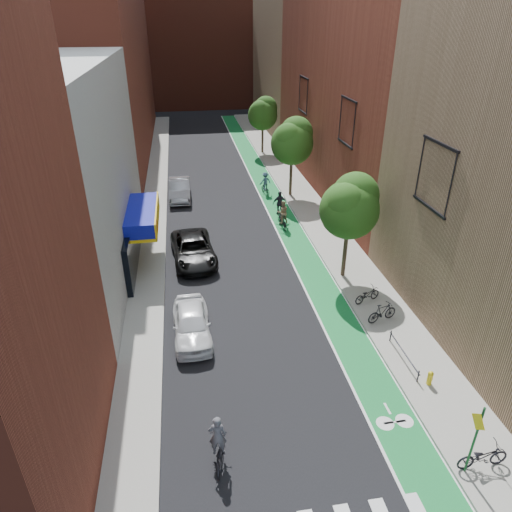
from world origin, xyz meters
name	(u,v)px	position (x,y,z in m)	size (l,w,h in m)	color
ground	(289,416)	(0.00, 0.00, 0.00)	(160.00, 160.00, 0.00)	black
bike_lane	(268,189)	(4.00, 26.00, 0.01)	(2.00, 68.00, 0.01)	#136E2E
sidewalk_left	(156,195)	(-6.00, 26.00, 0.07)	(2.00, 68.00, 0.15)	gray
sidewalk_right	(295,187)	(6.50, 26.00, 0.07)	(3.00, 68.00, 0.15)	gray
building_left_white	(49,175)	(-11.00, 14.00, 6.00)	(8.00, 20.00, 12.00)	silver
building_left_far_red	(101,47)	(-11.00, 42.00, 11.00)	(8.00, 36.00, 22.00)	maroon
building_right_mid_red	(366,56)	(12.00, 26.00, 11.00)	(8.00, 28.00, 22.00)	maroon
building_right_far_tan	(295,58)	(12.00, 50.00, 9.00)	(8.00, 20.00, 18.00)	#8C6B4C
building_far_closure	(195,41)	(0.00, 72.00, 10.00)	(30.00, 14.00, 20.00)	maroon
tree_near	(350,205)	(5.65, 10.02, 4.66)	(3.40, 3.36, 6.42)	#332619
tree_mid	(293,140)	(5.65, 24.02, 4.89)	(3.55, 3.53, 6.74)	#332619
tree_far	(263,113)	(5.65, 38.02, 4.50)	(3.30, 3.25, 6.21)	#332619
sign_pole	(475,437)	(5.38, -3.50, 1.84)	(0.13, 0.71, 3.00)	#194C26
parked_car_white	(192,323)	(-3.58, 5.73, 0.76)	(1.79, 4.44, 1.51)	white
parked_car_black	(193,249)	(-3.18, 13.60, 0.77)	(2.57, 5.56, 1.55)	black
parked_car_silver	(180,189)	(-3.86, 24.98, 0.83)	(1.76, 5.05, 1.66)	gray
cyclist_lead	(218,447)	(-2.93, -1.62, 0.69)	(0.82, 1.84, 2.07)	black
cyclist_lane_near	(283,217)	(3.54, 17.66, 0.86)	(0.89, 1.89, 2.06)	black
cyclist_lane_mid	(280,208)	(3.68, 19.29, 0.92)	(1.10, 1.53, 2.21)	black
cyclist_lane_far	(265,184)	(3.57, 24.96, 0.86)	(1.14, 1.67, 1.93)	black
parked_bike_near	(483,456)	(6.03, -3.41, 0.64)	(0.65, 1.87, 0.98)	black
parked_bike_mid	(382,312)	(6.04, 5.21, 0.67)	(0.49, 1.73, 1.04)	black
parked_bike_far	(367,295)	(5.96, 7.03, 0.58)	(0.57, 1.65, 0.87)	black
fire_hydrant	(430,378)	(6.23, 0.60, 0.51)	(0.24, 0.24, 0.67)	gold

